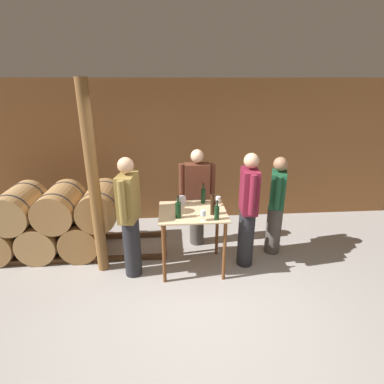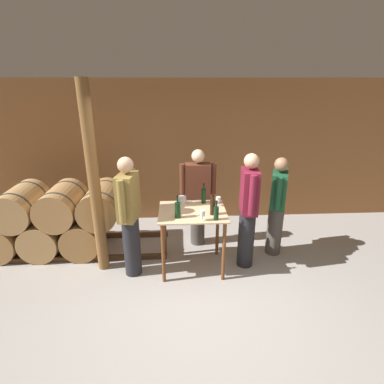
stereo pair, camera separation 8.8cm
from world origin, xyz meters
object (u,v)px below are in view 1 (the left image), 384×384
wine_bottle_left (203,195)px  person_host (197,196)px  wine_glass_near_center (218,199)px  person_visitor_near_door (248,209)px  person_visitor_with_scarf (130,216)px  wine_bottle_far_left (178,210)px  ice_bucket (181,200)px  wooden_post (94,183)px  wine_bottle_center (213,207)px  wine_bottle_right (217,212)px  person_visitor_bearded (276,204)px  wine_glass_near_left (203,213)px

wine_bottle_left → person_host: person_host is taller
wine_bottle_left → person_host: 0.46m
wine_glass_near_center → person_visitor_near_door: 0.45m
wine_bottle_left → person_visitor_with_scarf: (-1.05, -0.40, -0.12)m
wine_bottle_far_left → ice_bucket: size_ratio=2.29×
wooden_post → wine_bottle_center: 1.65m
wine_bottle_far_left → person_host: 0.99m
person_visitor_with_scarf → wine_bottle_right: bearing=-9.2°
wooden_post → wine_bottle_center: (1.61, -0.19, -0.32)m
ice_bucket → person_host: (0.27, 0.44, -0.11)m
wooden_post → person_visitor_near_door: bearing=-1.0°
wine_bottle_center → person_visitor_with_scarf: bearing=179.0°
person_visitor_bearded → wine_bottle_far_left: bearing=-160.8°
wooden_post → wine_glass_near_center: (1.73, 0.10, -0.32)m
wine_bottle_right → person_visitor_near_door: (0.50, 0.32, -0.10)m
ice_bucket → person_visitor_with_scarf: (-0.72, -0.38, -0.05)m
wine_bottle_left → wine_glass_near_left: 0.61m
person_host → person_visitor_near_door: bearing=-45.9°
wine_glass_near_left → person_visitor_bearded: (1.22, 0.65, -0.19)m
wine_glass_near_center → person_host: person_host is taller
wine_glass_near_left → person_visitor_with_scarf: size_ratio=0.08×
wine_bottle_left → wine_glass_near_center: (0.20, -0.13, -0.02)m
wine_bottle_left → wine_glass_near_left: size_ratio=2.12×
wine_bottle_center → wine_glass_near_center: wine_bottle_center is taller
wine_bottle_far_left → ice_bucket: (0.06, 0.48, -0.06)m
wine_bottle_center → wine_bottle_right: 0.17m
person_host → wine_glass_near_left: bearing=-90.8°
ice_bucket → person_visitor_with_scarf: person_visitor_with_scarf is taller
wine_bottle_center → person_visitor_near_door: (0.53, 0.15, -0.11)m
wine_glass_near_left → wine_bottle_far_left: bearing=161.1°
wine_bottle_center → person_visitor_bearded: 1.18m
person_visitor_bearded → ice_bucket: bearing=-177.8°
person_visitor_with_scarf → person_host: bearing=39.5°
person_visitor_bearded → person_visitor_near_door: person_visitor_near_door is taller
ice_bucket → person_visitor_with_scarf: bearing=-152.0°
ice_bucket → person_host: person_host is taller
ice_bucket → person_visitor_bearded: (1.48, 0.06, -0.14)m
wooden_post → wine_bottle_center: wooden_post is taller
wine_bottle_center → person_visitor_near_door: bearing=15.6°
wine_bottle_right → person_visitor_bearded: (1.04, 0.63, -0.18)m
wine_glass_near_left → person_visitor_with_scarf: person_visitor_with_scarf is taller
person_visitor_near_door → wooden_post: bearing=179.0°
wooden_post → ice_bucket: 1.27m
wine_bottle_far_left → ice_bucket: wine_bottle_far_left is taller
wine_bottle_center → wine_glass_near_left: (-0.16, -0.19, -0.01)m
person_visitor_near_door → wine_glass_near_left: bearing=-154.1°
wine_glass_near_left → wine_glass_near_center: wine_glass_near_left is taller
wine_bottle_right → wine_glass_near_center: size_ratio=1.89×
wine_glass_near_center → person_visitor_near_door: bearing=-18.5°
ice_bucket → person_visitor_with_scarf: size_ratio=0.08×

